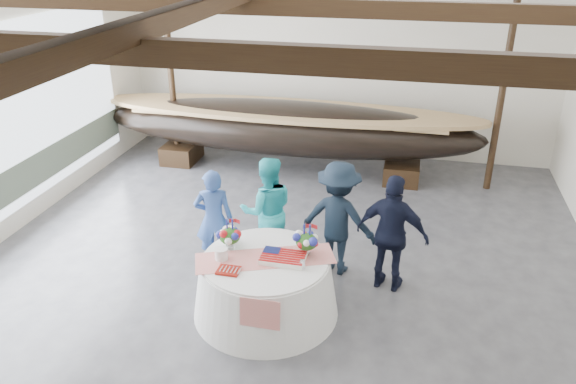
# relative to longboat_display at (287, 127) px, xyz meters

# --- Properties ---
(floor) EXTENTS (10.00, 12.00, 0.01)m
(floor) POSITION_rel_longboat_display_xyz_m (0.85, -4.57, -1.02)
(floor) COLOR #3D3D42
(floor) RESTS_ON ground
(wall_back) EXTENTS (10.00, 0.02, 4.50)m
(wall_back) POSITION_rel_longboat_display_xyz_m (0.85, 1.43, 1.23)
(wall_back) COLOR silver
(wall_back) RESTS_ON ground
(pavilion_structure) EXTENTS (9.80, 11.76, 4.50)m
(pavilion_structure) POSITION_rel_longboat_display_xyz_m (0.85, -3.78, 2.98)
(pavilion_structure) COLOR black
(pavilion_structure) RESTS_ON ground
(open_bay) EXTENTS (0.03, 7.00, 3.20)m
(open_bay) POSITION_rel_longboat_display_xyz_m (-4.10, -3.57, 0.81)
(open_bay) COLOR silver
(open_bay) RESTS_ON ground
(longboat_display) EXTENTS (8.52, 1.70, 1.60)m
(longboat_display) POSITION_rel_longboat_display_xyz_m (0.00, 0.00, 0.00)
(longboat_display) COLOR black
(longboat_display) RESTS_ON ground
(banquet_table) EXTENTS (2.06, 2.06, 0.88)m
(banquet_table) POSITION_rel_longboat_display_xyz_m (0.88, -5.15, -0.58)
(banquet_table) COLOR silver
(banquet_table) RESTS_ON ground
(tabletop_items) EXTENTS (1.97, 1.22, 0.40)m
(tabletop_items) POSITION_rel_longboat_display_xyz_m (0.85, -5.02, 0.01)
(tabletop_items) COLOR red
(tabletop_items) RESTS_ON banquet_table
(guest_woman_blue) EXTENTS (0.70, 0.56, 1.67)m
(guest_woman_blue) POSITION_rel_longboat_display_xyz_m (-0.23, -4.13, -0.18)
(guest_woman_blue) COLOR navy
(guest_woman_blue) RESTS_ON ground
(guest_woman_teal) EXTENTS (1.07, 0.95, 1.81)m
(guest_woman_teal) POSITION_rel_longboat_display_xyz_m (0.56, -3.80, -0.11)
(guest_woman_teal) COLOR #23ADB5
(guest_woman_teal) RESTS_ON ground
(guest_man_left) EXTENTS (1.31, 0.91, 1.86)m
(guest_man_left) POSITION_rel_longboat_display_xyz_m (1.70, -3.84, -0.09)
(guest_man_left) COLOR black
(guest_man_left) RESTS_ON ground
(guest_man_right) EXTENTS (1.15, 0.68, 1.85)m
(guest_man_right) POSITION_rel_longboat_display_xyz_m (2.55, -4.14, -0.10)
(guest_man_right) COLOR black
(guest_man_right) RESTS_ON ground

